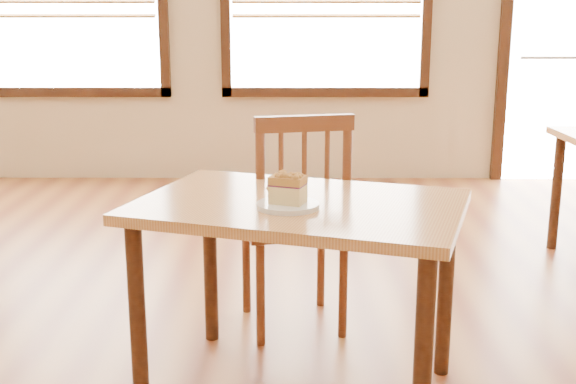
{
  "coord_description": "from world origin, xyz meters",
  "views": [
    {
      "loc": [
        0.01,
        -2.22,
        1.4
      ],
      "look_at": [
        -0.0,
        0.24,
        0.8
      ],
      "focal_mm": 45.0,
      "sensor_mm": 36.0,
      "label": 1
    }
  ],
  "objects_px": {
    "cafe_chair_main": "(295,220)",
    "cake_slice": "(288,187)",
    "cafe_table_main": "(300,229)",
    "plate": "(288,205)"
  },
  "relations": [
    {
      "from": "cafe_chair_main",
      "to": "cake_slice",
      "type": "xyz_separation_m",
      "value": [
        -0.03,
        -0.66,
        0.31
      ]
    },
    {
      "from": "cafe_table_main",
      "to": "cake_slice",
      "type": "distance_m",
      "value": 0.2
    },
    {
      "from": "cafe_table_main",
      "to": "plate",
      "type": "height_order",
      "value": "plate"
    },
    {
      "from": "cafe_table_main",
      "to": "cake_slice",
      "type": "relative_size",
      "value": 9.45
    },
    {
      "from": "cafe_table_main",
      "to": "cake_slice",
      "type": "bearing_deg",
      "value": -96.85
    },
    {
      "from": "cafe_table_main",
      "to": "plate",
      "type": "xyz_separation_m",
      "value": [
        -0.04,
        -0.09,
        0.11
      ]
    },
    {
      "from": "cake_slice",
      "to": "cafe_chair_main",
      "type": "bearing_deg",
      "value": 107.5
    },
    {
      "from": "cafe_chair_main",
      "to": "cake_slice",
      "type": "relative_size",
      "value": 7.22
    },
    {
      "from": "cafe_table_main",
      "to": "cafe_chair_main",
      "type": "xyz_separation_m",
      "value": [
        -0.01,
        0.57,
        -0.13
      ]
    },
    {
      "from": "cafe_table_main",
      "to": "cafe_chair_main",
      "type": "distance_m",
      "value": 0.59
    }
  ]
}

